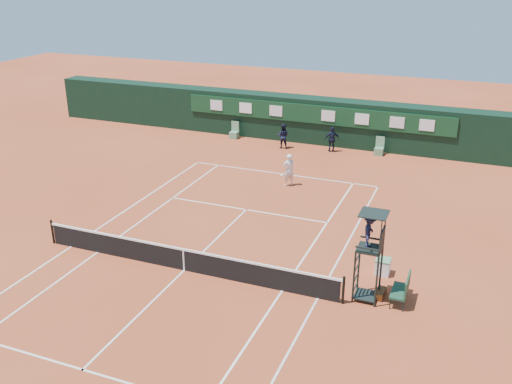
% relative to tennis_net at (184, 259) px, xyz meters
% --- Properties ---
extents(ground, '(90.00, 90.00, 0.00)m').
position_rel_tennis_net_xyz_m(ground, '(0.00, 0.00, -0.51)').
color(ground, '#AF4A29').
rests_on(ground, ground).
extents(court_lines, '(11.05, 23.85, 0.01)m').
position_rel_tennis_net_xyz_m(court_lines, '(0.00, 0.00, -0.50)').
color(court_lines, silver).
rests_on(court_lines, ground).
extents(tennis_net, '(12.90, 0.10, 1.10)m').
position_rel_tennis_net_xyz_m(tennis_net, '(0.00, 0.00, 0.00)').
color(tennis_net, black).
rests_on(tennis_net, ground).
extents(back_wall, '(40.00, 1.65, 3.00)m').
position_rel_tennis_net_xyz_m(back_wall, '(0.00, 18.74, 1.00)').
color(back_wall, black).
rests_on(back_wall, ground).
extents(linesman_chair_left, '(0.55, 0.50, 1.15)m').
position_rel_tennis_net_xyz_m(linesman_chair_left, '(-5.50, 17.48, -0.19)').
color(linesman_chair_left, '#5B8B67').
rests_on(linesman_chair_left, ground).
extents(linesman_chair_right, '(0.55, 0.50, 1.15)m').
position_rel_tennis_net_xyz_m(linesman_chair_right, '(4.50, 17.48, -0.19)').
color(linesman_chair_right, '#56845B').
rests_on(linesman_chair_right, ground).
extents(umpire_chair, '(0.96, 0.95, 3.42)m').
position_rel_tennis_net_xyz_m(umpire_chair, '(7.09, 0.62, 1.95)').
color(umpire_chair, black).
rests_on(umpire_chair, ground).
extents(player_bench, '(0.55, 1.20, 1.10)m').
position_rel_tennis_net_xyz_m(player_bench, '(8.36, 0.83, 0.09)').
color(player_bench, '#173B27').
rests_on(player_bench, ground).
extents(tennis_bag, '(0.36, 0.73, 0.27)m').
position_rel_tennis_net_xyz_m(tennis_bag, '(7.57, 0.95, -0.38)').
color(tennis_bag, black).
rests_on(tennis_bag, ground).
extents(cooler, '(0.57, 0.57, 0.65)m').
position_rel_tennis_net_xyz_m(cooler, '(7.35, 2.63, -0.18)').
color(cooler, white).
rests_on(cooler, ground).
extents(tennis_ball, '(0.07, 0.07, 0.07)m').
position_rel_tennis_net_xyz_m(tennis_ball, '(0.60, 8.76, -0.48)').
color(tennis_ball, '#BBDB33').
rests_on(tennis_ball, ground).
extents(player, '(0.77, 0.76, 1.80)m').
position_rel_tennis_net_xyz_m(player, '(0.87, 10.32, 0.39)').
color(player, silver).
rests_on(player, ground).
extents(ball_kid_left, '(0.87, 0.72, 1.63)m').
position_rel_tennis_net_xyz_m(ball_kid_left, '(-1.64, 16.60, 0.30)').
color(ball_kid_left, black).
rests_on(ball_kid_left, ground).
extents(ball_kid_right, '(1.04, 0.75, 1.64)m').
position_rel_tennis_net_xyz_m(ball_kid_right, '(1.55, 17.02, 0.31)').
color(ball_kid_right, black).
rests_on(ball_kid_right, ground).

